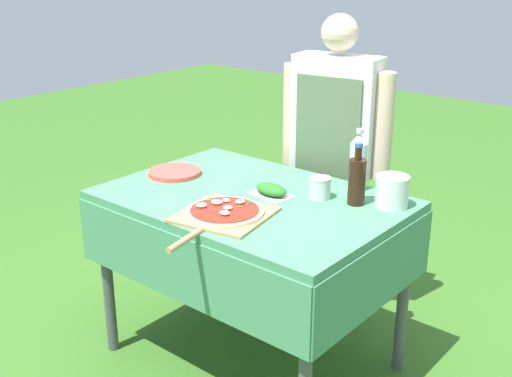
# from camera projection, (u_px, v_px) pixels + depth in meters

# --- Properties ---
(ground_plane) EXTENTS (12.00, 12.00, 0.00)m
(ground_plane) POSITION_uv_depth(u_px,v_px,m) (252.00, 357.00, 2.97)
(ground_plane) COLOR #386B23
(prep_table) EXTENTS (1.24, 0.86, 0.80)m
(prep_table) POSITION_uv_depth(u_px,v_px,m) (252.00, 218.00, 2.73)
(prep_table) COLOR #478960
(prep_table) RESTS_ON ground
(person_cook) EXTENTS (0.56, 0.24, 1.51)m
(person_cook) POSITION_uv_depth(u_px,v_px,m) (335.00, 145.00, 3.10)
(person_cook) COLOR #70604C
(person_cook) RESTS_ON ground
(pizza_on_peel) EXTENTS (0.39, 0.56, 0.05)m
(pizza_on_peel) POSITION_uv_depth(u_px,v_px,m) (223.00, 213.00, 2.48)
(pizza_on_peel) COLOR tan
(pizza_on_peel) RESTS_ON prep_table
(oil_bottle) EXTENTS (0.07, 0.07, 0.26)m
(oil_bottle) POSITION_uv_depth(u_px,v_px,m) (357.00, 180.00, 2.58)
(oil_bottle) COLOR black
(oil_bottle) RESTS_ON prep_table
(water_bottle) EXTENTS (0.07, 0.07, 0.27)m
(water_bottle) POSITION_uv_depth(u_px,v_px,m) (358.00, 161.00, 2.73)
(water_bottle) COLOR silver
(water_bottle) RESTS_ON prep_table
(herb_container) EXTENTS (0.20, 0.14, 0.05)m
(herb_container) POSITION_uv_depth(u_px,v_px,m) (271.00, 190.00, 2.70)
(herb_container) COLOR silver
(herb_container) RESTS_ON prep_table
(mixing_tub) EXTENTS (0.14, 0.14, 0.13)m
(mixing_tub) POSITION_uv_depth(u_px,v_px,m) (392.00, 191.00, 2.57)
(mixing_tub) COLOR silver
(mixing_tub) RESTS_ON prep_table
(plate_stack) EXTENTS (0.25, 0.25, 0.02)m
(plate_stack) POSITION_uv_depth(u_px,v_px,m) (175.00, 172.00, 2.96)
(plate_stack) COLOR #DB4C42
(plate_stack) RESTS_ON prep_table
(sauce_jar) EXTENTS (0.09, 0.09, 0.09)m
(sauce_jar) POSITION_uv_depth(u_px,v_px,m) (320.00, 189.00, 2.67)
(sauce_jar) COLOR silver
(sauce_jar) RESTS_ON prep_table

